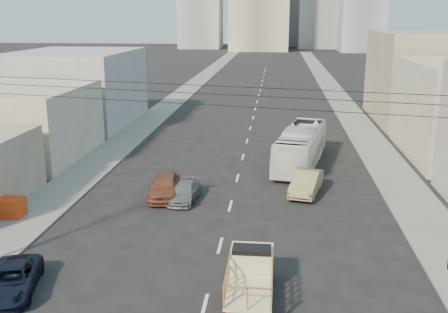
% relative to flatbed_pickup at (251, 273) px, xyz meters
% --- Properties ---
extents(sidewalk_left, '(3.50, 180.00, 0.12)m').
position_rel_flatbed_pickup_xyz_m(sidewalk_left, '(-13.61, 67.01, -1.03)').
color(sidewalk_left, slate).
rests_on(sidewalk_left, ground).
extents(sidewalk_right, '(3.50, 180.00, 0.12)m').
position_rel_flatbed_pickup_xyz_m(sidewalk_right, '(9.89, 67.01, -1.03)').
color(sidewalk_right, slate).
rests_on(sidewalk_right, ground).
extents(lane_dashes, '(0.15, 104.00, 0.01)m').
position_rel_flatbed_pickup_xyz_m(lane_dashes, '(-1.86, 50.01, -1.09)').
color(lane_dashes, silver).
rests_on(lane_dashes, ground).
extents(flatbed_pickup, '(1.95, 4.41, 1.90)m').
position_rel_flatbed_pickup_xyz_m(flatbed_pickup, '(0.00, 0.00, 0.00)').
color(flatbed_pickup, beige).
rests_on(flatbed_pickup, ground).
extents(navy_pickup, '(3.03, 4.76, 1.22)m').
position_rel_flatbed_pickup_xyz_m(navy_pickup, '(-10.37, -0.76, -0.48)').
color(navy_pickup, black).
rests_on(navy_pickup, ground).
extents(city_bus, '(4.84, 11.66, 3.16)m').
position_rel_flatbed_pickup_xyz_m(city_bus, '(2.95, 20.98, 0.49)').
color(city_bus, silver).
rests_on(city_bus, ground).
extents(sedan_brown, '(2.31, 4.85, 1.60)m').
position_rel_flatbed_pickup_xyz_m(sedan_brown, '(-6.35, 12.18, -0.29)').
color(sedan_brown, brown).
rests_on(sedan_brown, ground).
extents(sedan_tan, '(2.66, 4.93, 1.54)m').
position_rel_flatbed_pickup_xyz_m(sedan_tan, '(3.06, 13.93, -0.32)').
color(sedan_tan, '#948457').
rests_on(sedan_tan, ground).
extents(sedan_grey, '(1.91, 4.11, 1.16)m').
position_rel_flatbed_pickup_xyz_m(sedan_grey, '(-4.94, 11.71, -0.51)').
color(sedan_grey, slate).
rests_on(sedan_grey, ground).
extents(overhead_wires, '(23.01, 5.02, 0.72)m').
position_rel_flatbed_pickup_xyz_m(overhead_wires, '(-1.86, -1.49, 7.87)').
color(overhead_wires, black).
rests_on(overhead_wires, ground).
extents(crate_stack, '(1.80, 1.20, 1.14)m').
position_rel_flatbed_pickup_xyz_m(crate_stack, '(-14.86, 7.59, -0.40)').
color(crate_stack, '#BA3611').
rests_on(crate_stack, sidewalk_left).
extents(bldg_right_far, '(12.00, 16.00, 10.00)m').
position_rel_flatbed_pickup_xyz_m(bldg_right_far, '(18.14, 41.01, 3.91)').
color(bldg_right_far, gray).
rests_on(bldg_right_far, ground).
extents(bldg_left_mid, '(11.00, 12.00, 6.00)m').
position_rel_flatbed_pickup_xyz_m(bldg_left_mid, '(-20.86, 21.01, 1.91)').
color(bldg_left_mid, '#AA9F89').
rests_on(bldg_left_mid, ground).
extents(bldg_left_far, '(12.00, 16.00, 8.00)m').
position_rel_flatbed_pickup_xyz_m(bldg_left_far, '(-21.36, 36.01, 2.91)').
color(bldg_left_far, gray).
rests_on(bldg_left_far, ground).
extents(midrise_nw, '(15.00, 15.00, 34.00)m').
position_rel_flatbed_pickup_xyz_m(midrise_nw, '(-27.86, 177.01, 15.91)').
color(midrise_nw, gray).
rests_on(midrise_nw, ground).
extents(midrise_east, '(14.00, 14.00, 28.00)m').
position_rel_flatbed_pickup_xyz_m(midrise_east, '(28.14, 162.01, 12.91)').
color(midrise_east, gray).
rests_on(midrise_east, ground).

